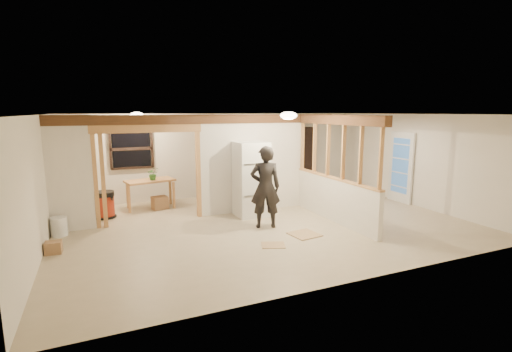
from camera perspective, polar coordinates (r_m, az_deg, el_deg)
name	(u,v)px	position (r m, az deg, el deg)	size (l,w,h in m)	color
floor	(265,224)	(8.67, 1.45, -7.34)	(9.00, 6.50, 0.01)	#BEAA8D
ceiling	(266,114)	(8.28, 1.52, 9.46)	(9.00, 6.50, 0.01)	white
wall_back	(221,155)	(11.39, -5.40, 3.24)	(9.00, 0.01, 2.50)	white
wall_front	(358,202)	(5.66, 15.44, -3.90)	(9.00, 0.01, 2.50)	white
wall_left	(37,186)	(7.70, -30.58, -1.32)	(0.01, 6.50, 2.50)	white
wall_right	(415,160)	(11.04, 23.23, 2.26)	(0.01, 6.50, 2.50)	white
partition_left_stub	(70,174)	(8.83, -26.76, 0.28)	(0.90, 0.12, 2.50)	silver
partition_center	(253,163)	(9.55, -0.45, 1.99)	(2.80, 0.12, 2.50)	silver
doorway_frame	(150,176)	(8.90, -16.05, 0.05)	(2.46, 0.14, 2.20)	tan
header_beam_back	(207,119)	(9.06, -7.54, 8.66)	(7.00, 0.18, 0.22)	brown
header_beam_right	(337,120)	(8.74, 12.32, 8.47)	(0.18, 3.30, 0.22)	brown
pony_wall	(334,200)	(8.98, 11.88, -3.60)	(0.12, 3.20, 1.00)	silver
stud_partition	(336,151)	(8.79, 12.14, 3.78)	(0.14, 3.20, 1.32)	tan
window_back	(132,149)	(10.77, -18.59, 3.99)	(1.12, 0.10, 1.10)	black
french_door	(401,167)	(11.29, 21.40, 1.25)	(0.12, 0.86, 2.00)	white
ceiling_dome_main	(289,115)	(7.97, 5.04, 9.26)	(0.36, 0.36, 0.16)	#FFEABF
ceiling_dome_util	(137,115)	(9.87, -17.86, 8.95)	(0.32, 0.32, 0.14)	#FFEABF
hanging_bulb	(162,128)	(9.24, -14.22, 7.22)	(0.07, 0.07, 0.07)	#FFD88C
refrigerator	(251,179)	(9.12, -0.76, -0.49)	(0.76, 0.73, 1.84)	silver
woman	(265,187)	(8.18, 1.44, -1.72)	(0.67, 0.44, 1.83)	black
work_table	(151,194)	(10.29, -15.91, -2.68)	(1.24, 0.62, 0.78)	tan
potted_plant	(153,174)	(10.13, -15.57, 0.33)	(0.30, 0.26, 0.33)	#2F6B32
shop_vac	(105,205)	(9.73, -22.26, -4.09)	(0.51, 0.51, 0.67)	maroon
bookshelf	(299,159)	(12.25, 6.63, 2.65)	(1.03, 0.34, 2.06)	black
bucket	(59,226)	(8.80, -28.03, -6.87)	(0.32, 0.32, 0.40)	white
box_util_a	(160,203)	(10.21, -14.58, -4.00)	(0.39, 0.33, 0.33)	#9E734C
box_util_b	(79,212)	(10.11, -25.57, -5.06)	(0.26, 0.26, 0.25)	#9E734C
box_front	(53,247)	(7.82, -28.72, -9.62)	(0.28, 0.23, 0.23)	#9E734C
floor_panel_near	(304,234)	(7.96, 7.45, -8.89)	(0.56, 0.56, 0.02)	tan
floor_panel_far	(273,245)	(7.32, 2.65, -10.56)	(0.45, 0.36, 0.01)	tan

